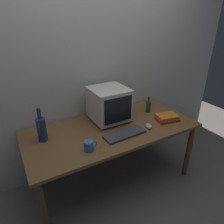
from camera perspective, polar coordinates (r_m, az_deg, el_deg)
The scene contains 10 objects.
ground_plane at distance 2.54m, azimuth 0.00°, elevation -18.63°, with size 6.00×6.00×0.00m, color slate.
back_wall at distance 2.29m, azimuth -5.90°, elevation 12.43°, with size 4.00×0.08×2.50m, color beige.
desk at distance 2.13m, azimuth 0.00°, elevation -6.17°, with size 1.77×0.82×0.72m.
crt_monitor at distance 2.16m, azimuth -0.83°, elevation 2.22°, with size 0.38×0.39×0.37m.
keyboard at distance 1.97m, azimuth 3.61°, elevation -6.25°, with size 0.42×0.15×0.02m, color #3F3F47.
computer_mouse at distance 2.12m, azimuth 10.35°, elevation -3.92°, with size 0.06×0.10×0.04m, color beige.
bottle_tall at distance 1.94m, azimuth -19.30°, elevation -4.42°, with size 0.08×0.08×0.33m.
bottle_short at distance 2.43m, azimuth 10.21°, elevation 1.59°, with size 0.06×0.06×0.20m.
book_stack at distance 2.30m, azimuth 15.35°, elevation -1.56°, with size 0.26×0.20×0.07m.
mug at distance 1.76m, azimuth -6.54°, elevation -9.50°, with size 0.12×0.08×0.09m.
Camera 1 is at (-0.89, -1.58, 1.78)m, focal length 32.29 mm.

